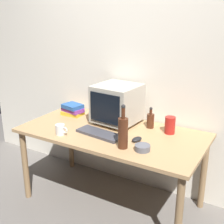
{
  "coord_description": "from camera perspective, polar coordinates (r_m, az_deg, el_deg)",
  "views": [
    {
      "loc": [
        1.23,
        -2.1,
        1.75
      ],
      "look_at": [
        0.0,
        0.0,
        0.91
      ],
      "focal_mm": 47.64,
      "sensor_mm": 36.0,
      "label": 1
    }
  ],
  "objects": [
    {
      "name": "cd_spindle",
      "position": [
        2.29,
        5.86,
        -6.84
      ],
      "size": [
        0.12,
        0.12,
        0.04
      ],
      "primitive_type": "cylinder",
      "color": "#595B66",
      "rests_on": "desk"
    },
    {
      "name": "keyboard",
      "position": [
        2.56,
        -2.39,
        -4.17
      ],
      "size": [
        0.44,
        0.2,
        0.02
      ],
      "primitive_type": "cube",
      "rotation": [
        0.0,
        0.0,
        -0.12
      ],
      "color": "#3F3F47",
      "rests_on": "desk"
    },
    {
      "name": "book_stack",
      "position": [
        3.05,
        -7.56,
        0.47
      ],
      "size": [
        0.23,
        0.18,
        0.11
      ],
      "color": "gold",
      "rests_on": "desk"
    },
    {
      "name": "back_wall",
      "position": [
        2.89,
        4.77,
        9.0
      ],
      "size": [
        4.0,
        0.08,
        2.5
      ],
      "primitive_type": "cube",
      "color": "silver",
      "rests_on": "ground"
    },
    {
      "name": "ground_plane",
      "position": [
        2.99,
        0.0,
        -16.73
      ],
      "size": [
        6.0,
        6.0,
        0.0
      ],
      "primitive_type": "plane",
      "color": "slate"
    },
    {
      "name": "desk",
      "position": [
        2.67,
        0.0,
        -5.31
      ],
      "size": [
        1.63,
        0.82,
        0.73
      ],
      "color": "tan",
      "rests_on": "ground"
    },
    {
      "name": "crt_monitor",
      "position": [
        2.76,
        1.0,
        1.59
      ],
      "size": [
        0.41,
        0.42,
        0.37
      ],
      "color": "#B2AD9E",
      "rests_on": "desk"
    },
    {
      "name": "bottle_short",
      "position": [
        2.71,
        7.39,
        -1.55
      ],
      "size": [
        0.07,
        0.07,
        0.2
      ],
      "color": "#472314",
      "rests_on": "desk"
    },
    {
      "name": "metal_canister",
      "position": [
        2.61,
        11.06,
        -2.49
      ],
      "size": [
        0.09,
        0.09,
        0.15
      ],
      "primitive_type": "cylinder",
      "color": "#A51E19",
      "rests_on": "desk"
    },
    {
      "name": "bottle_tall",
      "position": [
        2.28,
        2.12,
        -3.82
      ],
      "size": [
        0.08,
        0.08,
        0.35
      ],
      "color": "#472314",
      "rests_on": "desk"
    },
    {
      "name": "mug",
      "position": [
        2.59,
        -9.87,
        -3.33
      ],
      "size": [
        0.12,
        0.08,
        0.09
      ],
      "color": "white",
      "rests_on": "desk"
    },
    {
      "name": "computer_mouse",
      "position": [
        2.44,
        4.8,
        -5.24
      ],
      "size": [
        0.09,
        0.11,
        0.04
      ],
      "primitive_type": "ellipsoid",
      "rotation": [
        0.0,
        0.0,
        -0.28
      ],
      "color": "black",
      "rests_on": "desk"
    }
  ]
}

